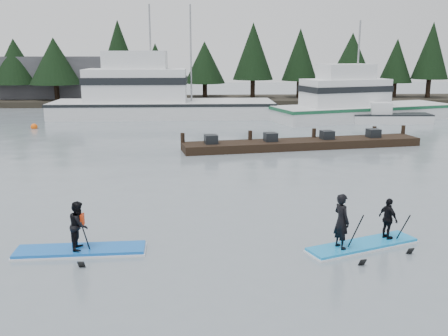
{
  "coord_description": "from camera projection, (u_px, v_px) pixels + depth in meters",
  "views": [
    {
      "loc": [
        -1.02,
        -12.88,
        5.52
      ],
      "look_at": [
        0.0,
        6.0,
        1.1
      ],
      "focal_mm": 40.0,
      "sensor_mm": 36.0,
      "label": 1
    }
  ],
  "objects": [
    {
      "name": "ground",
      "position": [
        236.0,
        256.0,
        13.83
      ],
      "size": [
        160.0,
        160.0,
        0.0
      ],
      "primitive_type": "plane",
      "color": "slate",
      "rests_on": "ground"
    },
    {
      "name": "far_shore",
      "position": [
        206.0,
        100.0,
        54.6
      ],
      "size": [
        70.0,
        8.0,
        0.6
      ],
      "primitive_type": "cube",
      "color": "#2D281E",
      "rests_on": "ground"
    },
    {
      "name": "treeline",
      "position": [
        206.0,
        103.0,
        54.67
      ],
      "size": [
        60.0,
        4.0,
        8.0
      ],
      "primitive_type": null,
      "color": "black",
      "rests_on": "ground"
    },
    {
      "name": "waterfront_building",
      "position": [
        80.0,
        80.0,
        55.31
      ],
      "size": [
        18.0,
        6.0,
        5.0
      ],
      "primitive_type": "cube",
      "color": "#4C4C51",
      "rests_on": "ground"
    },
    {
      "name": "fishing_boat_large",
      "position": [
        157.0,
        108.0,
        43.04
      ],
      "size": [
        18.84,
        5.37,
        10.48
      ],
      "rotation": [
        0.0,
        0.0,
        -0.01
      ],
      "color": "silver",
      "rests_on": "ground"
    },
    {
      "name": "fishing_boat_medium",
      "position": [
        358.0,
        112.0,
        41.4
      ],
      "size": [
        15.78,
        8.49,
        8.94
      ],
      "rotation": [
        0.0,
        0.0,
        0.29
      ],
      "color": "silver",
      "rests_on": "ground"
    },
    {
      "name": "skiff",
      "position": [
        391.0,
        118.0,
        39.57
      ],
      "size": [
        6.23,
        2.11,
        0.72
      ],
      "primitive_type": "cube",
      "rotation": [
        0.0,
        0.0,
        -0.04
      ],
      "color": "silver",
      "rests_on": "ground"
    },
    {
      "name": "floating_dock",
      "position": [
        303.0,
        144.0,
        29.27
      ],
      "size": [
        14.29,
        4.18,
        0.47
      ],
      "primitive_type": "cube",
      "rotation": [
        0.0,
        0.0,
        0.16
      ],
      "color": "black",
      "rests_on": "ground"
    },
    {
      "name": "buoy_c",
      "position": [
        334.0,
        122.0,
        40.26
      ],
      "size": [
        0.48,
        0.48,
        0.48
      ],
      "primitive_type": "sphere",
      "color": "#FA5A0C",
      "rests_on": "ground"
    },
    {
      "name": "buoy_a",
      "position": [
        34.0,
        129.0,
        36.65
      ],
      "size": [
        0.49,
        0.49,
        0.49
      ],
      "primitive_type": "sphere",
      "color": "#FA5A0C",
      "rests_on": "ground"
    },
    {
      "name": "paddleboard_solo",
      "position": [
        80.0,
        237.0,
        13.94
      ],
      "size": [
        3.61,
        1.17,
        1.91
      ],
      "rotation": [
        0.0,
        0.0,
        0.04
      ],
      "color": "blue",
      "rests_on": "ground"
    },
    {
      "name": "paddleboard_duo",
      "position": [
        362.0,
        229.0,
        14.3
      ],
      "size": [
        3.49,
        2.0,
        2.17
      ],
      "rotation": [
        0.0,
        0.0,
        0.37
      ],
      "color": "#168BD3",
      "rests_on": "ground"
    }
  ]
}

